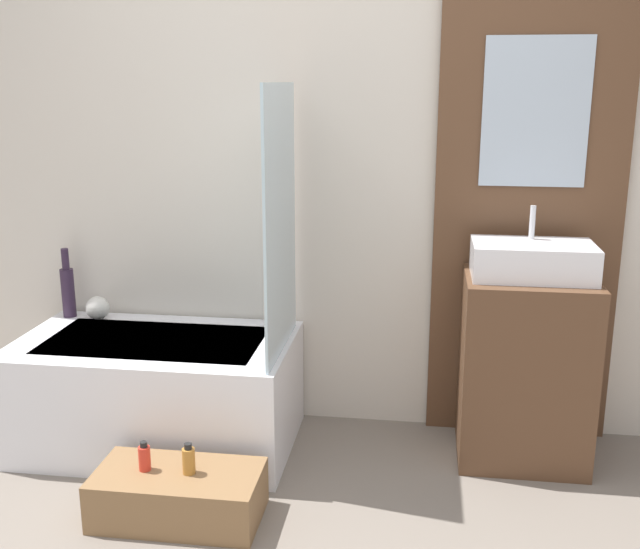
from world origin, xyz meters
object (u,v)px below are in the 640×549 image
sink (533,260)px  vase_tall_dark (68,289)px  bathtub (158,391)px  wooden_step_bench (178,495)px  bottle_soap_secondary (189,460)px  vase_round_light (98,308)px  bottle_soap_primary (144,457)px

sink → vase_tall_dark: 2.17m
bathtub → wooden_step_bench: 0.66m
bathtub → bottle_soap_secondary: 0.66m
bathtub → sink: 1.74m
wooden_step_bench → vase_round_light: bearing=128.5°
wooden_step_bench → bottle_soap_secondary: 0.16m
wooden_step_bench → vase_tall_dark: vase_tall_dark is taller
sink → bottle_soap_secondary: 1.59m
vase_tall_dark → bottle_soap_primary: bearing=-51.0°
vase_tall_dark → vase_round_light: 0.18m
vase_round_light → bottle_soap_secondary: (0.70, -0.82, -0.31)m
vase_round_light → bathtub: bearing=-33.6°
bathtub → sink: (1.62, 0.11, 0.64)m
bathtub → vase_tall_dark: vase_tall_dark is taller
vase_round_light → bottle_soap_primary: vase_round_light is taller
bottle_soap_secondary → wooden_step_bench: bearing=180.0°
vase_round_light → bottle_soap_secondary: size_ratio=0.93×
wooden_step_bench → vase_round_light: size_ratio=5.56×
bottle_soap_primary → bottle_soap_secondary: (0.17, 0.00, 0.00)m
sink → vase_tall_dark: bearing=175.7°
sink → vase_round_light: bearing=176.0°
bottle_soap_secondary → vase_tall_dark: bearing=135.3°
bottle_soap_primary → wooden_step_bench: bearing=0.0°
bottle_soap_primary → bottle_soap_secondary: bearing=0.0°
sink → vase_tall_dark: sink is taller
bathtub → vase_round_light: size_ratio=10.86×
wooden_step_bench → bottle_soap_primary: size_ratio=5.44×
bottle_soap_primary → bottle_soap_secondary: size_ratio=0.95×
bottle_soap_primary → sink: bearing=25.2°
bathtub → vase_tall_dark: 0.71m
sink → bottle_soap_secondary: size_ratio=4.11×
vase_round_light → vase_tall_dark: bearing=171.1°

